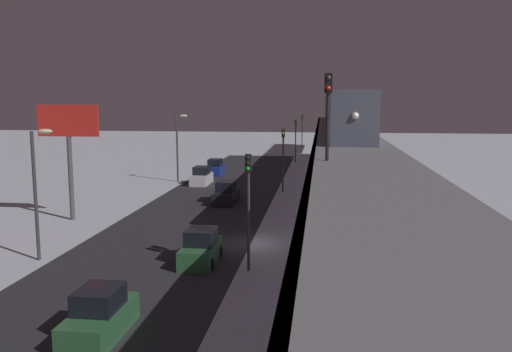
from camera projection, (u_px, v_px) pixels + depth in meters
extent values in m
plane|color=silver|center=(247.00, 244.00, 34.18)|extent=(240.00, 240.00, 0.00)
cube|color=#28282D|center=(169.00, 241.00, 34.83)|extent=(11.00, 108.53, 0.01)
cube|color=slate|center=(353.00, 152.00, 32.50)|extent=(5.00, 108.53, 0.80)
cube|color=#38383D|center=(314.00, 152.00, 32.79)|extent=(0.24, 106.35, 0.80)
cylinder|color=slate|center=(335.00, 143.00, 78.64)|extent=(1.40, 1.40, 5.66)
cylinder|color=slate|center=(338.00, 154.00, 63.42)|extent=(1.40, 1.40, 5.66)
cylinder|color=slate|center=(342.00, 171.00, 48.19)|extent=(1.40, 1.40, 5.66)
cylinder|color=slate|center=(352.00, 203.00, 32.96)|extent=(1.40, 1.40, 5.66)
cylinder|color=slate|center=(377.00, 292.00, 17.74)|extent=(1.40, 1.40, 5.66)
cube|color=#4C5160|center=(348.00, 115.00, 39.80)|extent=(2.90, 18.00, 3.40)
cube|color=black|center=(348.00, 109.00, 39.74)|extent=(2.94, 16.20, 0.90)
cube|color=#4C5160|center=(340.00, 110.00, 58.06)|extent=(2.90, 18.00, 3.40)
cube|color=black|center=(340.00, 106.00, 58.00)|extent=(2.94, 16.20, 0.90)
cube|color=#4C5160|center=(336.00, 108.00, 76.33)|extent=(2.90, 18.00, 3.40)
cube|color=black|center=(336.00, 105.00, 76.27)|extent=(2.94, 16.20, 0.90)
cube|color=#4C5160|center=(333.00, 106.00, 94.60)|extent=(2.90, 18.00, 3.40)
cube|color=black|center=(333.00, 104.00, 94.54)|extent=(2.94, 16.20, 0.90)
sphere|color=white|center=(355.00, 116.00, 30.88)|extent=(0.44, 0.44, 0.44)
cylinder|color=black|center=(328.00, 126.00, 24.16)|extent=(0.16, 0.16, 3.20)
cube|color=black|center=(328.00, 83.00, 23.88)|extent=(0.36, 0.28, 0.90)
sphere|color=#333333|center=(329.00, 78.00, 23.69)|extent=(0.22, 0.22, 0.22)
sphere|color=red|center=(328.00, 88.00, 23.76)|extent=(0.22, 0.22, 0.22)
cube|color=#2D6038|center=(201.00, 253.00, 30.13)|extent=(1.80, 4.09, 1.10)
cube|color=black|center=(201.00, 236.00, 29.99)|extent=(1.58, 1.96, 0.87)
cylinder|color=black|center=(192.00, 250.00, 31.52)|extent=(0.20, 0.64, 0.64)
cylinder|color=black|center=(220.00, 251.00, 31.31)|extent=(0.20, 0.64, 0.64)
cylinder|color=black|center=(181.00, 263.00, 29.02)|extent=(0.20, 0.64, 0.64)
cylinder|color=black|center=(211.00, 264.00, 28.81)|extent=(0.20, 0.64, 0.64)
cube|color=black|center=(226.00, 196.00, 47.88)|extent=(1.80, 4.79, 1.10)
cube|color=black|center=(226.00, 186.00, 47.74)|extent=(1.58, 2.30, 0.87)
cube|color=silver|center=(202.00, 179.00, 58.31)|extent=(1.80, 4.23, 1.10)
cube|color=black|center=(201.00, 170.00, 58.17)|extent=(1.58, 2.03, 0.87)
cube|color=navy|center=(215.00, 170.00, 65.73)|extent=(1.80, 4.02, 1.10)
cube|color=black|center=(215.00, 162.00, 65.59)|extent=(1.58, 1.93, 0.87)
cube|color=#2D6038|center=(100.00, 323.00, 20.71)|extent=(1.80, 4.09, 1.10)
cube|color=black|center=(99.00, 299.00, 20.57)|extent=(1.58, 1.96, 0.87)
cylinder|color=#2D2D2D|center=(248.00, 221.00, 28.40)|extent=(0.16, 0.16, 5.50)
cube|color=black|center=(248.00, 163.00, 27.94)|extent=(0.32, 0.32, 0.90)
sphere|color=black|center=(248.00, 157.00, 27.72)|extent=(0.20, 0.20, 0.20)
sphere|color=black|center=(248.00, 163.00, 27.76)|extent=(0.20, 0.20, 0.20)
sphere|color=#19E53F|center=(248.00, 169.00, 27.81)|extent=(0.20, 0.20, 0.20)
cylinder|color=#2D2D2D|center=(283.00, 165.00, 53.37)|extent=(0.16, 0.16, 5.50)
cube|color=black|center=(283.00, 133.00, 52.91)|extent=(0.32, 0.32, 0.90)
sphere|color=black|center=(283.00, 130.00, 52.69)|extent=(0.20, 0.20, 0.20)
sphere|color=yellow|center=(283.00, 133.00, 52.74)|extent=(0.20, 0.20, 0.20)
sphere|color=black|center=(283.00, 136.00, 52.78)|extent=(0.20, 0.20, 0.20)
cylinder|color=#2D2D2D|center=(296.00, 144.00, 78.34)|extent=(0.16, 0.16, 5.50)
cube|color=black|center=(296.00, 123.00, 77.89)|extent=(0.32, 0.32, 0.90)
sphere|color=black|center=(296.00, 121.00, 77.67)|extent=(0.20, 0.20, 0.20)
sphere|color=black|center=(296.00, 123.00, 77.71)|extent=(0.20, 0.20, 0.20)
sphere|color=#19E53F|center=(296.00, 125.00, 77.75)|extent=(0.20, 0.20, 0.20)
cylinder|color=#2D2D2D|center=(302.00, 133.00, 103.32)|extent=(0.16, 0.16, 5.50)
cube|color=black|center=(302.00, 117.00, 102.86)|extent=(0.32, 0.32, 0.90)
sphere|color=black|center=(302.00, 116.00, 102.64)|extent=(0.20, 0.20, 0.20)
sphere|color=black|center=(302.00, 117.00, 102.68)|extent=(0.20, 0.20, 0.20)
sphere|color=#19E53F|center=(302.00, 119.00, 102.73)|extent=(0.20, 0.20, 0.20)
cylinder|color=#4C4C51|center=(71.00, 178.00, 40.58)|extent=(0.36, 0.36, 6.50)
cube|color=red|center=(68.00, 121.00, 39.95)|extent=(4.80, 0.30, 2.40)
cylinder|color=#38383D|center=(35.00, 197.00, 30.15)|extent=(0.20, 0.20, 7.50)
ellipsoid|color=#F4E5B2|center=(45.00, 131.00, 29.52)|extent=(0.90, 0.44, 0.30)
cylinder|color=#38383D|center=(177.00, 149.00, 59.62)|extent=(0.20, 0.20, 7.50)
ellipsoid|color=#F4E5B2|center=(183.00, 116.00, 58.98)|extent=(0.90, 0.44, 0.30)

